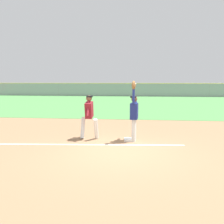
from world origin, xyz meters
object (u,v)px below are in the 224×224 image
at_px(fielder, 134,112).
at_px(parked_car_blue, 209,90).
at_px(first_base, 129,140).
at_px(baseball, 135,84).
at_px(parked_car_tan, 129,90).
at_px(parked_car_green, 89,90).
at_px(parked_car_red, 50,90).
at_px(runner, 89,114).
at_px(parked_car_silver, 167,90).

bearing_deg(fielder, parked_car_blue, -104.61).
bearing_deg(first_base, fielder, -14.24).
xyz_separation_m(baseball, parked_car_tan, (-1.01, 27.94, -1.49)).
xyz_separation_m(baseball, parked_car_green, (-7.09, 27.19, -1.49)).
distance_m(fielder, parked_car_tan, 27.81).
height_order(parked_car_red, parked_car_green, same).
distance_m(runner, baseball, 2.14).
distance_m(runner, parked_car_red, 29.40).
distance_m(first_base, fielder, 1.10).
xyz_separation_m(first_base, parked_car_blue, (11.37, 27.96, 0.63)).
xyz_separation_m(parked_car_silver, parked_car_blue, (6.31, 0.06, 0.00)).
bearing_deg(parked_car_blue, first_base, -117.55).
relative_size(parked_car_tan, parked_car_blue, 0.97).
relative_size(fielder, parked_car_green, 0.50).
distance_m(parked_car_red, parked_car_tan, 12.39).
xyz_separation_m(runner, parked_car_green, (-5.33, 26.86, -0.32)).
bearing_deg(runner, first_base, -4.93).
bearing_deg(parked_car_tan, baseball, -88.71).
bearing_deg(parked_car_red, runner, -72.95).
height_order(baseball, parked_car_tan, baseball).
xyz_separation_m(runner, parked_car_silver, (6.63, 27.76, -0.32)).
distance_m(parked_car_red, parked_car_green, 6.30).
bearing_deg(baseball, fielder, 99.86).
height_order(fielder, baseball, fielder).
xyz_separation_m(parked_car_red, parked_car_silver, (18.25, 0.75, 0.00)).
distance_m(parked_car_green, parked_car_silver, 11.99).
xyz_separation_m(runner, parked_car_red, (-11.62, 27.01, -0.32)).
height_order(runner, parked_car_silver, runner).
height_order(runner, parked_car_tan, runner).
height_order(parked_car_red, parked_car_silver, same).
relative_size(baseball, parked_car_tan, 0.02).
bearing_deg(parked_car_silver, parked_car_blue, 4.96).
bearing_deg(parked_car_green, parked_car_red, 172.17).
distance_m(parked_car_green, parked_car_tan, 6.13).
height_order(runner, parked_car_green, runner).
xyz_separation_m(fielder, parked_car_silver, (4.89, 27.94, -0.45)).
bearing_deg(runner, parked_car_green, 101.18).
bearing_deg(parked_car_green, baseball, -81.84).
bearing_deg(fielder, first_base, -7.05).
bearing_deg(parked_car_blue, parked_car_silver, 175.17).
height_order(baseball, parked_car_red, baseball).
bearing_deg(runner, baseball, -10.60).
bearing_deg(parked_car_blue, parked_car_red, 176.49).
xyz_separation_m(parked_car_green, parked_car_tan, (6.08, 0.75, 0.00)).
bearing_deg(baseball, parked_car_blue, 68.35).
height_order(parked_car_tan, parked_car_blue, same).
xyz_separation_m(fielder, runner, (-1.74, 0.18, -0.12)).
height_order(first_base, baseball, baseball).
bearing_deg(parked_car_blue, fielder, -117.21).
distance_m(first_base, baseball, 2.14).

